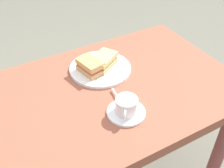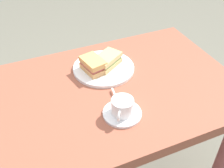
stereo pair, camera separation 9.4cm
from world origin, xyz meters
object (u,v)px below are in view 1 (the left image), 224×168
sandwich_back (90,66)px  coffee_saucer (126,112)px  sandwich_plate (100,69)px  coffee_cup (126,105)px  dining_table (91,113)px  sandwich_front (103,61)px  spoon (118,98)px

sandwich_back → coffee_saucer: sandwich_back is taller
sandwich_plate → coffee_cup: coffee_cup is taller
coffee_saucer → sandwich_back: bearing=91.7°
coffee_saucer → coffee_cup: 0.04m
dining_table → coffee_saucer: bearing=-63.6°
sandwich_front → coffee_saucer: 0.31m
coffee_cup → spoon: 0.08m
sandwich_front → coffee_cup: coffee_cup is taller
dining_table → sandwich_back: size_ratio=9.94×
dining_table → coffee_saucer: size_ratio=8.71×
spoon → dining_table: bearing=137.8°
sandwich_plate → sandwich_back: size_ratio=2.16×
coffee_cup → spoon: bearing=81.3°
sandwich_front → sandwich_back: size_ratio=1.20×
coffee_saucer → coffee_cup: (-0.00, -0.00, 0.04)m
sandwich_back → spoon: size_ratio=1.30×
sandwich_plate → sandwich_back: bearing=-171.9°
sandwich_front → sandwich_back: (-0.07, -0.01, 0.00)m
sandwich_front → coffee_saucer: bearing=-101.9°
dining_table → coffee_saucer: (0.08, -0.16, 0.10)m
sandwich_front → coffee_cup: (-0.06, -0.30, 0.00)m
sandwich_back → coffee_saucer: 0.29m
sandwich_back → coffee_saucer: (0.01, -0.29, -0.04)m
coffee_saucer → coffee_cup: coffee_cup is taller
coffee_saucer → sandwich_front: bearing=78.1°
dining_table → coffee_saucer: 0.20m
sandwich_back → spoon: sandwich_back is taller
dining_table → sandwich_front: 0.24m
sandwich_front → spoon: sandwich_front is taller
coffee_saucer → spoon: 0.08m
dining_table → sandwich_plate: 0.21m
coffee_saucer → coffee_cup: size_ratio=1.48×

